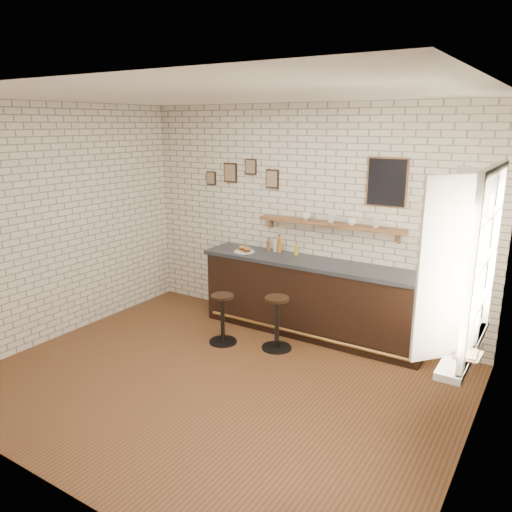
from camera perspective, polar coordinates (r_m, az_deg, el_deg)
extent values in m
plane|color=brown|center=(5.65, -4.33, -14.08)|extent=(5.00, 5.00, 0.00)
cube|color=black|center=(6.65, 6.40, -5.01)|extent=(3.00, 0.58, 0.96)
cube|color=#2D333A|center=(6.50, 6.53, -0.82)|extent=(3.10, 0.62, 0.05)
cylinder|color=olive|center=(6.52, 5.05, -8.81)|extent=(2.79, 0.04, 0.04)
cylinder|color=white|center=(6.91, -1.35, 0.51)|extent=(0.28, 0.28, 0.01)
cylinder|color=gold|center=(6.90, -0.80, 0.56)|extent=(0.05, 0.05, 0.00)
cylinder|color=gold|center=(6.88, -1.26, 0.51)|extent=(0.05, 0.05, 0.00)
cylinder|color=gold|center=(7.02, -1.78, 0.80)|extent=(0.06, 0.06, 0.00)
cylinder|color=gold|center=(6.93, -0.95, 0.61)|extent=(0.06, 0.06, 0.00)
cylinder|color=gold|center=(6.94, -2.23, 0.62)|extent=(0.06, 0.06, 0.00)
cylinder|color=gold|center=(6.90, -0.87, 0.54)|extent=(0.04, 0.04, 0.00)
cylinder|color=gold|center=(6.88, -1.64, 0.51)|extent=(0.05, 0.05, 0.00)
cylinder|color=gold|center=(6.91, -2.38, 0.56)|extent=(0.04, 0.04, 0.00)
cylinder|color=gold|center=(7.00, -2.29, 0.75)|extent=(0.05, 0.05, 0.00)
cylinder|color=gold|center=(6.86, -1.25, 0.45)|extent=(0.06, 0.06, 0.00)
cylinder|color=gold|center=(6.98, -1.98, 0.71)|extent=(0.04, 0.04, 0.00)
cylinder|color=brown|center=(6.98, 1.43, 1.19)|extent=(0.06, 0.06, 0.14)
cylinder|color=brown|center=(6.96, 1.44, 1.87)|extent=(0.02, 0.02, 0.03)
cylinder|color=black|center=(6.95, 1.44, 2.04)|extent=(0.02, 0.02, 0.01)
cylinder|color=beige|center=(6.92, 2.22, 1.14)|extent=(0.05, 0.05, 0.16)
cylinder|color=beige|center=(6.90, 2.23, 1.92)|extent=(0.02, 0.02, 0.03)
cylinder|color=black|center=(6.89, 2.23, 2.11)|extent=(0.02, 0.02, 0.01)
cylinder|color=#AC5C1B|center=(6.89, 2.70, 1.21)|extent=(0.06, 0.06, 0.19)
cylinder|color=#AC5C1B|center=(6.86, 2.71, 2.17)|extent=(0.02, 0.02, 0.04)
cylinder|color=black|center=(6.85, 2.72, 2.40)|extent=(0.02, 0.02, 0.01)
cylinder|color=gold|center=(6.77, 4.61, 0.68)|extent=(0.05, 0.05, 0.13)
cylinder|color=gold|center=(6.75, 4.63, 1.32)|extent=(0.02, 0.02, 0.03)
cylinder|color=maroon|center=(6.75, 4.63, 1.48)|extent=(0.03, 0.03, 0.01)
cylinder|color=black|center=(6.55, -3.78, -9.72)|extent=(0.36, 0.36, 0.02)
cylinder|color=black|center=(6.43, -3.83, -7.24)|extent=(0.05, 0.05, 0.59)
cylinder|color=black|center=(6.32, -3.88, -4.59)|extent=(0.33, 0.33, 0.04)
cylinder|color=black|center=(6.38, 2.36, -10.41)|extent=(0.38, 0.38, 0.02)
cylinder|color=black|center=(6.25, 2.39, -7.75)|extent=(0.06, 0.06, 0.62)
cylinder|color=black|center=(6.13, 2.43, -4.91)|extent=(0.40, 0.40, 0.04)
cube|color=brown|center=(6.51, 8.32, 3.64)|extent=(2.00, 0.18, 0.04)
cube|color=brown|center=(6.99, 1.79, 3.90)|extent=(0.03, 0.04, 0.16)
cube|color=brown|center=(6.29, 16.05, 2.07)|extent=(0.03, 0.04, 0.16)
imported|color=white|center=(6.64, 5.72, 4.55)|extent=(0.13, 0.13, 0.10)
imported|color=white|center=(6.49, 8.60, 4.21)|extent=(0.15, 0.15, 0.10)
imported|color=white|center=(6.38, 10.87, 3.90)|extent=(0.14, 0.14, 0.09)
imported|color=white|center=(6.28, 13.54, 3.58)|extent=(0.11, 0.11, 0.09)
cube|color=black|center=(7.28, -2.94, 9.50)|extent=(0.22, 0.02, 0.28)
cube|color=black|center=(7.08, -0.60, 10.17)|extent=(0.18, 0.02, 0.22)
cube|color=black|center=(6.91, 1.87, 8.80)|extent=(0.20, 0.02, 0.26)
cube|color=black|center=(7.50, -5.14, 8.85)|extent=(0.16, 0.02, 0.20)
cube|color=black|center=(6.25, 14.74, 8.14)|extent=(0.46, 0.02, 0.56)
cube|color=white|center=(4.66, 22.71, -9.53)|extent=(0.20, 1.35, 0.06)
cube|color=white|center=(4.29, 25.66, 8.97)|extent=(0.05, 1.30, 0.06)
cube|color=white|center=(4.65, 23.56, -9.66)|extent=(0.05, 1.30, 0.06)
cube|color=white|center=(3.84, 23.25, -2.79)|extent=(0.05, 0.06, 1.50)
cube|color=white|center=(4.99, 25.58, 0.85)|extent=(0.05, 0.06, 1.50)
cube|color=white|center=(4.14, 21.92, -1.40)|extent=(0.40, 0.46, 1.46)
cube|color=white|center=(4.72, 23.31, 0.36)|extent=(0.40, 0.46, 1.46)
imported|color=tan|center=(4.42, 21.93, -10.18)|extent=(0.20, 0.26, 0.02)
imported|color=tan|center=(4.40, 21.90, -10.06)|extent=(0.17, 0.22, 0.02)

